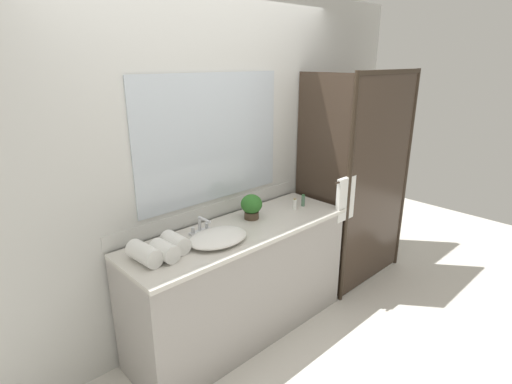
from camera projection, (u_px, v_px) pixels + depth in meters
The scene contains 12 objects.
ground_plane at pixel (242, 331), 3.18m from camera, with size 8.00×8.00×0.00m, color silver.
wall_back_with_mirror at pixel (211, 167), 3.00m from camera, with size 4.40×0.06×2.60m.
vanity_cabinet at pixel (241, 282), 3.05m from camera, with size 1.80×0.58×0.90m.
shower_enclosure at pixel (361, 183), 3.55m from camera, with size 1.20×0.59×2.00m.
sink_basin at pixel (218, 237), 2.68m from camera, with size 0.43×0.32×0.07m, color white.
faucet at pixel (201, 227), 2.81m from camera, with size 0.17×0.15×0.13m.
potted_plant at pixel (252, 206), 3.05m from camera, with size 0.17×0.17×0.19m.
amenity_bottle_lotion at pixel (303, 201), 3.33m from camera, with size 0.03×0.03×0.10m.
amenity_bottle_body_wash at pixel (295, 204), 3.26m from camera, with size 0.03×0.03×0.10m.
rolled_towel_near_edge at pixel (144, 254), 2.40m from camera, with size 0.12×0.12×0.24m, color white.
rolled_towel_middle at pixel (165, 251), 2.44m from camera, with size 0.12×0.12×0.18m, color white.
rolled_towel_far_edge at pixel (175, 243), 2.54m from camera, with size 0.12×0.12×0.19m, color white.
Camera 1 is at (-1.74, -2.01, 2.08)m, focal length 27.77 mm.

